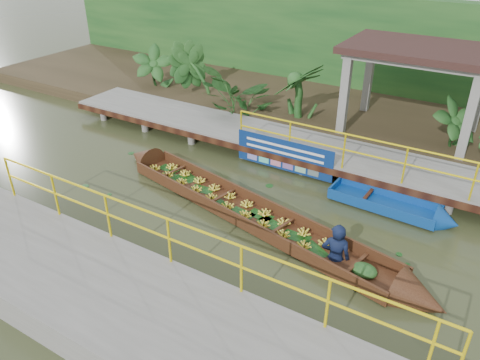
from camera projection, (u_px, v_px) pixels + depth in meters
The scene contains 10 objects.
ground at pixel (223, 206), 12.05m from camera, with size 80.00×80.00×0.00m, color #2F3319.
land_strip at pixel (332, 110), 17.53m from camera, with size 30.00×8.00×0.45m, color #2E2517.
far_dock at pixel (284, 142), 14.36m from camera, with size 16.00×2.06×1.66m.
near_dock at pixel (141, 316), 8.32m from camera, with size 18.00×2.40×1.73m.
pavilion at pixel (420, 59), 14.01m from camera, with size 4.40×3.00×3.00m.
foliage_backdrop at pixel (360, 48), 18.53m from camera, with size 30.00×0.80×4.00m, color #154219.
vendor_boat at pixel (260, 215), 11.27m from camera, with size 9.77×2.96×2.16m.
moored_blue_boat at pixel (414, 213), 11.53m from camera, with size 3.22×0.99×0.76m.
blue_banner at pixel (284, 155), 13.41m from camera, with size 3.01×0.04×0.94m.
tropical_plants at pixel (288, 95), 15.75m from camera, with size 14.32×1.32×1.65m.
Camera 1 is at (5.67, -8.47, 6.48)m, focal length 35.00 mm.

